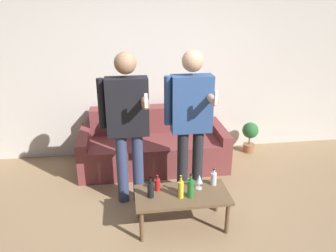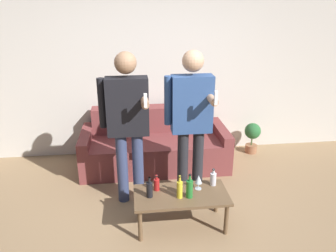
{
  "view_description": "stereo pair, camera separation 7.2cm",
  "coord_description": "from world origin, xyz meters",
  "px_view_note": "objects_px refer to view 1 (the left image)",
  "views": [
    {
      "loc": [
        -0.44,
        -2.61,
        2.23
      ],
      "look_at": [
        0.02,
        0.69,
        0.95
      ],
      "focal_mm": 35.0,
      "sensor_mm": 36.0,
      "label": 1
    },
    {
      "loc": [
        -0.37,
        -2.62,
        2.23
      ],
      "look_at": [
        0.02,
        0.69,
        0.95
      ],
      "focal_mm": 35.0,
      "sensor_mm": 36.0,
      "label": 2
    }
  ],
  "objects_px": {
    "person_standing_left": "(127,119)",
    "couch": "(153,146)",
    "bottle_orange": "(181,189)",
    "person_standing_right": "(191,116)",
    "coffee_table": "(182,198)"
  },
  "relations": [
    {
      "from": "person_standing_left",
      "to": "couch",
      "type": "bearing_deg",
      "value": 68.06
    },
    {
      "from": "coffee_table",
      "to": "person_standing_right",
      "type": "distance_m",
      "value": 0.9
    },
    {
      "from": "bottle_orange",
      "to": "person_standing_left",
      "type": "height_order",
      "value": "person_standing_left"
    },
    {
      "from": "bottle_orange",
      "to": "person_standing_left",
      "type": "relative_size",
      "value": 0.14
    },
    {
      "from": "person_standing_left",
      "to": "bottle_orange",
      "type": "bearing_deg",
      "value": -50.87
    },
    {
      "from": "person_standing_left",
      "to": "person_standing_right",
      "type": "relative_size",
      "value": 1.0
    },
    {
      "from": "coffee_table",
      "to": "person_standing_right",
      "type": "height_order",
      "value": "person_standing_right"
    },
    {
      "from": "couch",
      "to": "bottle_orange",
      "type": "xyz_separation_m",
      "value": [
        0.13,
        -1.49,
        0.19
      ]
    },
    {
      "from": "bottle_orange",
      "to": "person_standing_right",
      "type": "relative_size",
      "value": 0.14
    },
    {
      "from": "bottle_orange",
      "to": "person_standing_left",
      "type": "bearing_deg",
      "value": 129.13
    },
    {
      "from": "couch",
      "to": "bottle_orange",
      "type": "bearing_deg",
      "value": -84.89
    },
    {
      "from": "couch",
      "to": "bottle_orange",
      "type": "height_order",
      "value": "couch"
    },
    {
      "from": "couch",
      "to": "person_standing_left",
      "type": "height_order",
      "value": "person_standing_left"
    },
    {
      "from": "coffee_table",
      "to": "person_standing_left",
      "type": "height_order",
      "value": "person_standing_left"
    },
    {
      "from": "couch",
      "to": "coffee_table",
      "type": "xyz_separation_m",
      "value": [
        0.16,
        -1.43,
        0.05
      ]
    }
  ]
}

